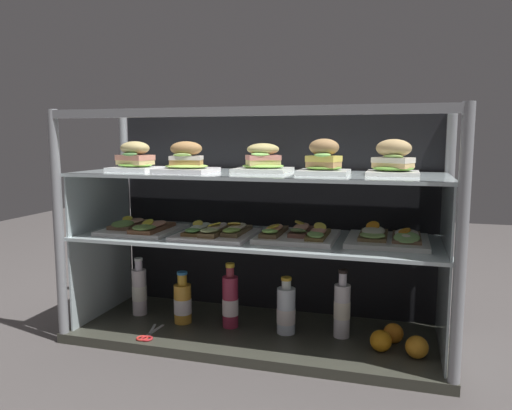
# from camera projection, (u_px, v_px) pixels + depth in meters

# --- Properties ---
(ground_plane) EXTENTS (6.00, 6.00, 0.02)m
(ground_plane) POSITION_uv_depth(u_px,v_px,m) (256.00, 341.00, 1.89)
(ground_plane) COLOR #4B4645
(ground_plane) RESTS_ON ground
(case_base_deck) EXTENTS (1.39, 0.50, 0.04)m
(case_base_deck) POSITION_uv_depth(u_px,v_px,m) (256.00, 334.00, 1.88)
(case_base_deck) COLOR #38392F
(case_base_deck) RESTS_ON ground
(case_frame) EXTENTS (1.39, 0.50, 0.86)m
(case_frame) POSITION_uv_depth(u_px,v_px,m) (265.00, 211.00, 1.95)
(case_frame) COLOR gray
(case_frame) RESTS_ON ground
(riser_lower_tier) EXTENTS (1.32, 0.42, 0.35)m
(riser_lower_tier) POSITION_uv_depth(u_px,v_px,m) (256.00, 285.00, 1.86)
(riser_lower_tier) COLOR silver
(riser_lower_tier) RESTS_ON case_base_deck
(shelf_lower_glass) EXTENTS (1.34, 0.44, 0.01)m
(shelf_lower_glass) POSITION_uv_depth(u_px,v_px,m) (256.00, 238.00, 1.83)
(shelf_lower_glass) COLOR silver
(shelf_lower_glass) RESTS_ON riser_lower_tier
(riser_upper_tier) EXTENTS (1.32, 0.42, 0.22)m
(riser_upper_tier) POSITION_uv_depth(u_px,v_px,m) (256.00, 207.00, 1.82)
(riser_upper_tier) COLOR silver
(riser_upper_tier) RESTS_ON shelf_lower_glass
(shelf_upper_glass) EXTENTS (1.34, 0.44, 0.01)m
(shelf_upper_glass) POSITION_uv_depth(u_px,v_px,m) (256.00, 175.00, 1.80)
(shelf_upper_glass) COLOR silver
(shelf_upper_glass) RESTS_ON riser_upper_tier
(plated_roll_sandwich_far_left) EXTENTS (0.17, 0.17, 0.11)m
(plated_roll_sandwich_far_left) POSITION_uv_depth(u_px,v_px,m) (135.00, 159.00, 1.91)
(plated_roll_sandwich_far_left) COLOR white
(plated_roll_sandwich_far_left) RESTS_ON shelf_upper_glass
(plated_roll_sandwich_right_of_center) EXTENTS (0.20, 0.20, 0.11)m
(plated_roll_sandwich_right_of_center) POSITION_uv_depth(u_px,v_px,m) (186.00, 162.00, 1.82)
(plated_roll_sandwich_right_of_center) COLOR white
(plated_roll_sandwich_right_of_center) RESTS_ON shelf_upper_glass
(plated_roll_sandwich_mid_right) EXTENTS (0.20, 0.20, 0.11)m
(plated_roll_sandwich_mid_right) POSITION_uv_depth(u_px,v_px,m) (263.00, 161.00, 1.85)
(plated_roll_sandwich_mid_right) COLOR white
(plated_roll_sandwich_mid_right) RESTS_ON shelf_upper_glass
(plated_roll_sandwich_near_left_corner) EXTENTS (0.17, 0.17, 0.12)m
(plated_roll_sandwich_near_left_corner) POSITION_uv_depth(u_px,v_px,m) (324.00, 161.00, 1.71)
(plated_roll_sandwich_near_left_corner) COLOR white
(plated_roll_sandwich_near_left_corner) RESTS_ON shelf_upper_glass
(plated_roll_sandwich_far_right) EXTENTS (0.17, 0.17, 0.12)m
(plated_roll_sandwich_far_right) POSITION_uv_depth(u_px,v_px,m) (393.00, 161.00, 1.69)
(plated_roll_sandwich_far_right) COLOR white
(plated_roll_sandwich_far_right) RESTS_ON shelf_upper_glass
(open_sandwich_tray_mid_left) EXTENTS (0.28, 0.29, 0.05)m
(open_sandwich_tray_mid_left) POSITION_uv_depth(u_px,v_px,m) (141.00, 227.00, 1.93)
(open_sandwich_tray_mid_left) COLOR white
(open_sandwich_tray_mid_left) RESTS_ON shelf_lower_glass
(open_sandwich_tray_near_right_corner) EXTENTS (0.28, 0.28, 0.06)m
(open_sandwich_tray_near_right_corner) POSITION_uv_depth(u_px,v_px,m) (217.00, 231.00, 1.83)
(open_sandwich_tray_near_right_corner) COLOR white
(open_sandwich_tray_near_right_corner) RESTS_ON shelf_lower_glass
(open_sandwich_tray_left_of_center) EXTENTS (0.28, 0.28, 0.06)m
(open_sandwich_tray_left_of_center) POSITION_uv_depth(u_px,v_px,m) (297.00, 234.00, 1.78)
(open_sandwich_tray_left_of_center) COLOR white
(open_sandwich_tray_left_of_center) RESTS_ON shelf_lower_glass
(open_sandwich_tray_far_left) EXTENTS (0.28, 0.28, 0.07)m
(open_sandwich_tray_far_left) POSITION_uv_depth(u_px,v_px,m) (388.00, 237.00, 1.72)
(open_sandwich_tray_far_left) COLOR white
(open_sandwich_tray_far_left) RESTS_ON shelf_lower_glass
(juice_bottle_back_right) EXTENTS (0.06, 0.06, 0.24)m
(juice_bottle_back_right) POSITION_uv_depth(u_px,v_px,m) (139.00, 291.00, 2.03)
(juice_bottle_back_right) COLOR white
(juice_bottle_back_right) RESTS_ON case_base_deck
(juice_bottle_front_middle) EXTENTS (0.07, 0.07, 0.20)m
(juice_bottle_front_middle) POSITION_uv_depth(u_px,v_px,m) (183.00, 302.00, 1.94)
(juice_bottle_front_middle) COLOR gold
(juice_bottle_front_middle) RESTS_ON case_base_deck
(juice_bottle_front_right_end) EXTENTS (0.06, 0.06, 0.25)m
(juice_bottle_front_right_end) POSITION_uv_depth(u_px,v_px,m) (230.00, 301.00, 1.90)
(juice_bottle_front_right_end) COLOR #A12944
(juice_bottle_front_right_end) RESTS_ON case_base_deck
(juice_bottle_front_second) EXTENTS (0.07, 0.07, 0.21)m
(juice_bottle_front_second) POSITION_uv_depth(u_px,v_px,m) (286.00, 310.00, 1.84)
(juice_bottle_front_second) COLOR white
(juice_bottle_front_second) RESTS_ON case_base_deck
(juice_bottle_front_left_end) EXTENTS (0.06, 0.06, 0.25)m
(juice_bottle_front_left_end) POSITION_uv_depth(u_px,v_px,m) (342.00, 309.00, 1.80)
(juice_bottle_front_left_end) COLOR white
(juice_bottle_front_left_end) RESTS_ON case_base_deck
(orange_fruit_beside_bottles) EXTENTS (0.07, 0.07, 0.07)m
(orange_fruit_beside_bottles) POSITION_uv_depth(u_px,v_px,m) (393.00, 333.00, 1.75)
(orange_fruit_beside_bottles) COLOR orange
(orange_fruit_beside_bottles) RESTS_ON case_base_deck
(orange_fruit_near_left_post) EXTENTS (0.07, 0.07, 0.07)m
(orange_fruit_near_left_post) POSITION_uv_depth(u_px,v_px,m) (381.00, 341.00, 1.68)
(orange_fruit_near_left_post) COLOR orange
(orange_fruit_near_left_post) RESTS_ON case_base_deck
(orange_fruit_rolled_forward) EXTENTS (0.07, 0.07, 0.07)m
(orange_fruit_rolled_forward) POSITION_uv_depth(u_px,v_px,m) (417.00, 347.00, 1.63)
(orange_fruit_rolled_forward) COLOR orange
(orange_fruit_rolled_forward) RESTS_ON case_base_deck
(kitchen_scissors) EXTENTS (0.07, 0.17, 0.01)m
(kitchen_scissors) POSITION_uv_depth(u_px,v_px,m) (147.00, 336.00, 1.80)
(kitchen_scissors) COLOR silver
(kitchen_scissors) RESTS_ON case_base_deck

